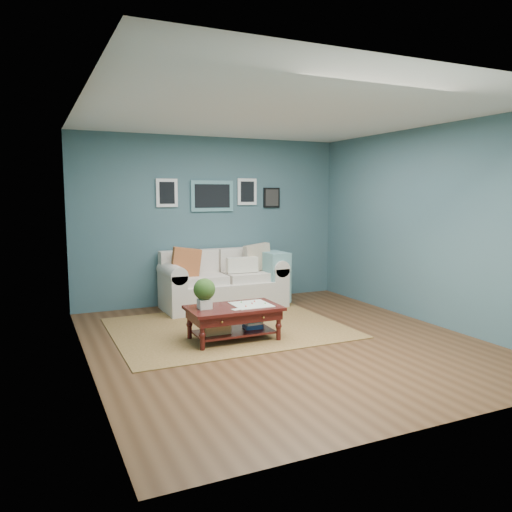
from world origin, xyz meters
TOP-DOWN VIEW (x-y plane):
  - room_shell at (0.00, 0.06)m, footprint 5.00×5.02m
  - area_rug at (-0.39, 0.81)m, footprint 2.97×2.38m
  - loveseat at (0.08, 2.03)m, footprint 1.95×0.89m
  - coffee_table at (-0.58, 0.28)m, footprint 1.13×0.66m

SIDE VIEW (x-z plane):
  - area_rug at x=-0.39m, z-range 0.00..0.01m
  - coffee_table at x=-0.58m, z-range -0.04..0.74m
  - loveseat at x=0.08m, z-range -0.09..0.91m
  - room_shell at x=0.00m, z-range 0.01..2.71m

